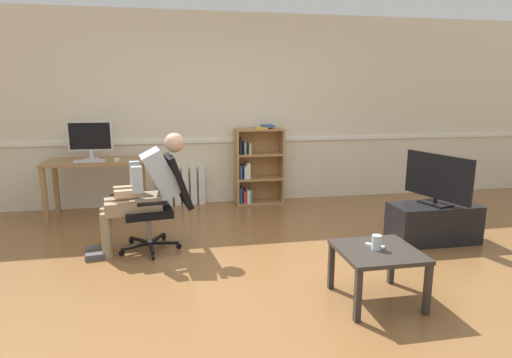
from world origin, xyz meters
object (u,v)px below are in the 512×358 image
radiator (181,186)px  spare_remote (375,246)px  computer_desk (95,169)px  drinking_glass (377,242)px  bookshelf (256,167)px  keyboard (90,161)px  person_seated (145,189)px  coffee_table (378,257)px  imac_monitor (90,137)px  tv_stand (433,223)px  tv_screen (437,178)px  office_chair (162,199)px  computer_mouse (117,159)px

radiator → spare_remote: bearing=-65.0°
computer_desk → radiator: size_ratio=1.81×
drinking_glass → bookshelf: bearing=96.6°
computer_desk → keyboard: bearing=-102.4°
person_seated → coffee_table: size_ratio=2.00×
imac_monitor → tv_stand: 4.28m
person_seated → drinking_glass: person_seated is taller
keyboard → person_seated: (0.74, -1.19, -0.12)m
person_seated → tv_screen: bearing=74.8°
keyboard → spare_remote: keyboard is taller
radiator → tv_screen: size_ratio=0.81×
office_chair → tv_screen: (2.90, -0.36, 0.18)m
computer_mouse → spare_remote: computer_mouse is taller
tv_stand → keyboard: bearing=158.1°
keyboard → radiator: size_ratio=0.55×
spare_remote → office_chair: bearing=-84.0°
imac_monitor → spare_remote: 3.87m
bookshelf → spare_remote: size_ratio=7.65×
imac_monitor → tv_screen: (3.82, -1.74, -0.33)m
keyboard → drinking_glass: 3.69m
bookshelf → office_chair: 2.06m
keyboard → office_chair: office_chair is taller
radiator → spare_remote: size_ratio=4.49×
coffee_table → drinking_glass: (-0.01, 0.00, 0.12)m
keyboard → radiator: bearing=25.4°
computer_mouse → office_chair: 1.34m
spare_remote → person_seated: bearing=-80.9°
bookshelf → office_chair: bookshelf is taller
office_chair → radiator: bearing=163.8°
coffee_table → drinking_glass: size_ratio=5.23×
imac_monitor → coffee_table: size_ratio=0.91×
office_chair → drinking_glass: 2.22m
imac_monitor → keyboard: size_ratio=1.47×
computer_desk → keyboard: keyboard is taller
drinking_glass → spare_remote: size_ratio=0.77×
office_chair → tv_stand: (2.89, -0.36, -0.32)m
radiator → tv_screen: tv_screen is taller
tv_stand → tv_screen: bearing=14.5°
computer_desk → computer_mouse: size_ratio=12.15×
computer_mouse → radiator: 1.07m
keyboard → bookshelf: bookshelf is taller
tv_screen → bookshelf: bearing=24.8°
tv_screen → drinking_glass: 1.69m
tv_stand → coffee_table: 1.67m
computer_desk → computer_mouse: (0.29, -0.12, 0.13)m
computer_desk → imac_monitor: size_ratio=2.21×
bookshelf → drinking_glass: 3.10m
office_chair → person_seated: 0.20m
office_chair → person_seated: person_seated is taller
radiator → spare_remote: radiator is taller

